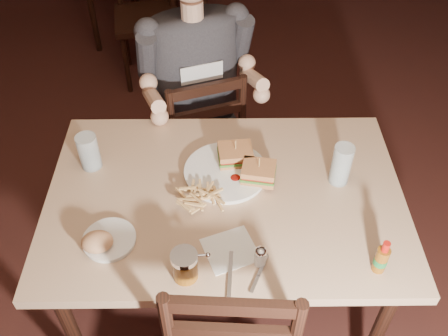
{
  "coord_description": "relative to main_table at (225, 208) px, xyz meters",
  "views": [
    {
      "loc": [
        0.01,
        -1.11,
        2.07
      ],
      "look_at": [
        0.12,
        0.11,
        0.85
      ],
      "focal_mm": 40.0,
      "sensor_mm": 36.0,
      "label": 1
    }
  ],
  "objects": [
    {
      "name": "room_shell",
      "position": [
        -0.12,
        -0.06,
        0.71
      ],
      "size": [
        7.0,
        7.0,
        7.0
      ],
      "color": "black",
      "rests_on": "ground"
    },
    {
      "name": "main_table",
      "position": [
        0.0,
        0.0,
        0.0
      ],
      "size": [
        1.31,
        0.93,
        0.77
      ],
      "rotation": [
        0.0,
        0.0,
        -0.08
      ],
      "color": "tan",
      "rests_on": "ground"
    },
    {
      "name": "chair_far",
      "position": [
        -0.07,
        0.71,
        -0.26
      ],
      "size": [
        0.5,
        0.52,
        0.87
      ],
      "primitive_type": null,
      "rotation": [
        0.0,
        0.0,
        3.39
      ],
      "color": "black",
      "rests_on": "ground"
    },
    {
      "name": "bg_chair_near",
      "position": [
        -0.35,
        1.89,
        -0.24
      ],
      "size": [
        0.45,
        0.48,
        0.9
      ],
      "primitive_type": null,
      "rotation": [
        0.0,
        0.0,
        0.07
      ],
      "color": "black",
      "rests_on": "ground"
    },
    {
      "name": "diner",
      "position": [
        -0.06,
        0.66,
        0.2
      ],
      "size": [
        0.6,
        0.52,
        0.9
      ],
      "primitive_type": null,
      "rotation": [
        0.0,
        0.0,
        0.25
      ],
      "color": "#303136",
      "rests_on": "chair_far"
    },
    {
      "name": "dinner_plate",
      "position": [
        0.01,
        0.1,
        0.09
      ],
      "size": [
        0.32,
        0.32,
        0.02
      ],
      "primitive_type": "cylinder",
      "rotation": [
        0.0,
        0.0,
        -0.08
      ],
      "color": "white",
      "rests_on": "main_table"
    },
    {
      "name": "sandwich_left",
      "position": [
        0.05,
        0.15,
        0.15
      ],
      "size": [
        0.13,
        0.1,
        0.1
      ],
      "primitive_type": null,
      "rotation": [
        0.0,
        0.0,
        0.02
      ],
      "color": "tan",
      "rests_on": "dinner_plate"
    },
    {
      "name": "sandwich_right",
      "position": [
        0.12,
        0.05,
        0.14
      ],
      "size": [
        0.14,
        0.12,
        0.1
      ],
      "primitive_type": null,
      "rotation": [
        0.0,
        0.0,
        -0.26
      ],
      "color": "tan",
      "rests_on": "dinner_plate"
    },
    {
      "name": "fries_pile",
      "position": [
        -0.08,
        -0.03,
        0.11
      ],
      "size": [
        0.24,
        0.18,
        0.04
      ],
      "primitive_type": null,
      "rotation": [
        0.0,
        0.0,
        -0.08
      ],
      "color": "tan",
      "rests_on": "dinner_plate"
    },
    {
      "name": "ketchup_dollop",
      "position": [
        0.04,
        0.06,
        0.1
      ],
      "size": [
        0.04,
        0.04,
        0.01
      ],
      "primitive_type": "ellipsoid",
      "rotation": [
        0.0,
        0.0,
        -0.08
      ],
      "color": "maroon",
      "rests_on": "dinner_plate"
    },
    {
      "name": "glass_left",
      "position": [
        -0.48,
        0.19,
        0.15
      ],
      "size": [
        0.08,
        0.08,
        0.14
      ],
      "primitive_type": "cylinder",
      "rotation": [
        0.0,
        0.0,
        -0.08
      ],
      "color": "silver",
      "rests_on": "main_table"
    },
    {
      "name": "glass_right",
      "position": [
        0.41,
        0.03,
        0.16
      ],
      "size": [
        0.08,
        0.08,
        0.16
      ],
      "primitive_type": "cylinder",
      "rotation": [
        0.0,
        0.0,
        -0.08
      ],
      "color": "silver",
      "rests_on": "main_table"
    },
    {
      "name": "hot_sauce",
      "position": [
        0.44,
        -0.35,
        0.14
      ],
      "size": [
        0.04,
        0.04,
        0.13
      ],
      "primitive_type": null,
      "rotation": [
        0.0,
        0.0,
        -0.08
      ],
      "color": "brown",
      "rests_on": "main_table"
    },
    {
      "name": "salt_shaker",
      "position": [
        0.08,
        -0.3,
        0.11
      ],
      "size": [
        0.04,
        0.04,
        0.07
      ],
      "primitive_type": null,
      "rotation": [
        0.0,
        0.0,
        -0.08
      ],
      "color": "white",
      "rests_on": "main_table"
    },
    {
      "name": "syrup_dispenser",
      "position": [
        -0.15,
        -0.32,
        0.13
      ],
      "size": [
        0.09,
        0.09,
        0.11
      ],
      "primitive_type": null,
      "rotation": [
        0.0,
        0.0,
        -0.08
      ],
      "color": "brown",
      "rests_on": "main_table"
    },
    {
      "name": "napkin",
      "position": [
        -0.01,
        -0.24,
        0.08
      ],
      "size": [
        0.19,
        0.19,
        0.0
      ],
      "primitive_type": "cube",
      "rotation": [
        0.0,
        0.0,
        0.29
      ],
      "color": "white",
      "rests_on": "main_table"
    },
    {
      "name": "knife",
      "position": [
        -0.02,
        -0.35,
        0.08
      ],
      "size": [
        0.04,
        0.2,
        0.0
      ],
      "primitive_type": "cube",
      "rotation": [
        0.0,
        0.0,
        -0.14
      ],
      "color": "silver",
      "rests_on": "napkin"
    },
    {
      "name": "fork",
      "position": [
        0.07,
        -0.34,
        0.08
      ],
      "size": [
        0.08,
        0.14,
        0.0
      ],
      "primitive_type": "cube",
      "rotation": [
        0.0,
        0.0,
        -0.48
      ],
      "color": "silver",
      "rests_on": "napkin"
    },
    {
      "name": "side_plate",
      "position": [
        -0.39,
        -0.17,
        0.08
      ],
      "size": [
        0.18,
        0.18,
        0.01
      ],
      "primitive_type": "cylinder",
      "rotation": [
        0.0,
        0.0,
        -0.08
      ],
      "color": "white",
      "rests_on": "main_table"
    },
    {
      "name": "bread_roll",
      "position": [
        -0.42,
        -0.2,
        0.12
      ],
      "size": [
        0.11,
        0.09,
        0.06
      ],
      "primitive_type": "ellipsoid",
      "rotation": [
        0.0,
        0.0,
        -0.08
      ],
      "color": "tan",
      "rests_on": "side_plate"
    }
  ]
}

